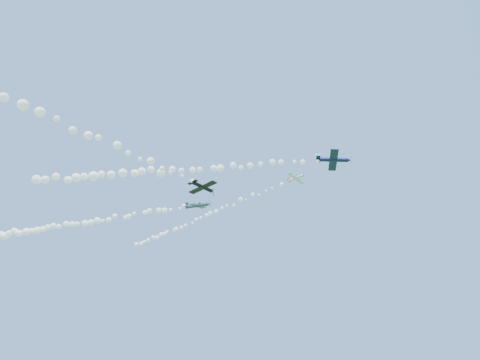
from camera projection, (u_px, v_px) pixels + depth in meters
The scene contains 7 objects.
plane_white at pixel (296, 178), 113.05m from camera, with size 6.01×6.32×1.94m.
smoke_trail_white at pixel (199, 219), 141.24m from camera, with size 80.43×26.18×2.64m, color white, non-canonical shape.
plane_navy at pixel (333, 160), 89.39m from camera, with size 8.03×8.47×3.27m.
smoke_trail_navy at pixel (171, 171), 93.74m from camera, with size 65.08×27.47×3.15m, color white, non-canonical shape.
plane_grey at pixel (198, 206), 102.36m from camera, with size 7.24×7.52×2.29m.
smoke_trail_grey at pixel (84, 222), 112.24m from camera, with size 64.03×13.76×3.25m, color white, non-canonical shape.
plane_black at pixel (203, 187), 82.59m from camera, with size 7.16×6.75×2.04m.
Camera 1 is at (46.57, -83.57, 2.17)m, focal length 30.00 mm.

